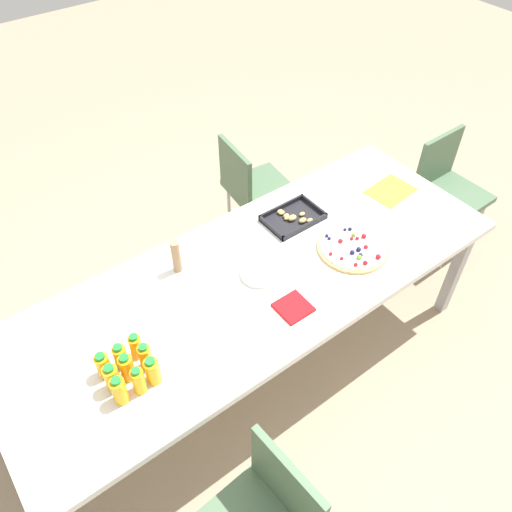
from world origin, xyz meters
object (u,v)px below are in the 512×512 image
Objects in this scene: plate_stack at (259,274)px; paper_folder at (391,191)px; fruit_pizza at (353,247)px; cardboard_tube at (176,256)px; snack_tray at (293,218)px; chair_end at (447,185)px; juice_bottle_3 at (112,378)px; juice_bottle_5 at (146,357)px; juice_bottle_4 at (127,367)px; juice_bottle_2 at (153,371)px; juice_bottle_7 at (121,356)px; party_table at (256,284)px; juice_bottle_8 at (136,346)px; juice_bottle_6 at (103,365)px; juice_bottle_0 at (119,390)px; napkin_stack at (293,307)px; chair_far_right at (251,185)px; juice_bottle_1 at (139,381)px.

plate_stack reaches higher than paper_folder.
cardboard_tube is (-0.80, 0.41, 0.08)m from fruit_pizza.
chair_end is at bearing -6.43° from snack_tray.
juice_bottle_3 is 0.15m from juice_bottle_5.
juice_bottle_3 is at bearing -170.49° from juice_bottle_4.
juice_bottle_3 is (-0.15, 0.06, 0.00)m from juice_bottle_2.
fruit_pizza is (1.26, -0.08, -0.05)m from juice_bottle_7.
party_table is 0.69m from juice_bottle_8.
snack_tray is (1.24, 0.28, -0.05)m from juice_bottle_6.
juice_bottle_0 is 0.11m from juice_bottle_4.
juice_bottle_7 is 1.27m from fruit_pizza.
juice_bottle_5 is at bearing 83.75° from juice_bottle_2.
plate_stack reaches higher than party_table.
juice_bottle_0 is 0.21m from juice_bottle_8.
juice_bottle_4 is 1.27m from fruit_pizza.
juice_bottle_0 reaches higher than juice_bottle_4.
juice_bottle_6 is at bearing 166.71° from napkin_stack.
snack_tray is 0.63m from paper_folder.
juice_bottle_3 is at bearing 171.94° from napkin_stack.
cardboard_tube reaches higher than juice_bottle_7.
juice_bottle_8 reaches higher than party_table.
chair_far_right is at bearing 73.86° from snack_tray.
juice_bottle_0 is at bearing -89.85° from juice_bottle_6.
party_table is at bearing 4.31° from juice_bottle_6.
napkin_stack is at bearing -89.78° from plate_stack.
fruit_pizza is 1.99× the size of cardboard_tube.
party_table is 1.06m from chair_far_right.
snack_tray is at bearing 17.86° from juice_bottle_5.
chair_far_right is 0.72m from snack_tray.
juice_bottle_8 is at bearing -175.25° from plate_stack.
party_table is 0.54m from fruit_pizza.
juice_bottle_6 is 0.87m from napkin_stack.
juice_bottle_1 is 0.08m from juice_bottle_4.
fruit_pizza is (1.18, -0.01, -0.06)m from juice_bottle_5.
snack_tray is at bearing 13.51° from juice_bottle_7.
napkin_stack is at bearing -166.77° from fruit_pizza.
juice_bottle_2 is at bearing -63.40° from juice_bottle_7.
juice_bottle_7 is at bearing -49.46° from chair_far_right.
fruit_pizza is 0.52m from plate_stack.
chair_end is at bearing -5.71° from cardboard_tube.
juice_bottle_3 is 0.07m from juice_bottle_4.
juice_bottle_8 is at bearing 66.13° from juice_bottle_1.
party_table is 1.03m from paper_folder.
juice_bottle_7 reaches higher than snack_tray.
juice_bottle_5 reaches higher than juice_bottle_4.
juice_bottle_3 is 1.00× the size of napkin_stack.
party_table is at bearing -28.85° from chair_far_right.
juice_bottle_8 is (0.15, 0.15, -0.01)m from juice_bottle_0.
juice_bottle_6 is (-0.07, 0.07, -0.00)m from juice_bottle_4.
juice_bottle_6 is at bearing 155.42° from juice_bottle_5.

